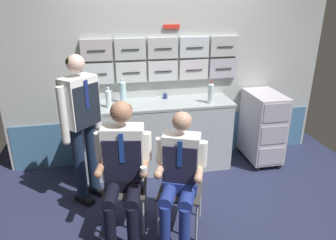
{
  "coord_description": "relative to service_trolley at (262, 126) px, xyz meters",
  "views": [
    {
      "loc": [
        -0.8,
        -2.6,
        2.15
      ],
      "look_at": [
        -0.24,
        0.22,
        1.01
      ],
      "focal_mm": 33.92,
      "sensor_mm": 36.0,
      "label": 1
    }
  ],
  "objects": [
    {
      "name": "espresso_cup_small",
      "position": [
        -2.22,
        0.01,
        0.42
      ],
      "size": [
        0.06,
        0.06,
        0.07
      ],
      "color": "navy",
      "rests_on": "galley_counter"
    },
    {
      "name": "crew_member_center",
      "position": [
        -1.41,
        -1.18,
        0.14
      ],
      "size": [
        0.53,
        0.65,
        1.21
      ],
      "color": "black",
      "rests_on": "ground"
    },
    {
      "name": "water_bottle_short",
      "position": [
        -0.76,
        -0.04,
        0.52
      ],
      "size": [
        0.07,
        0.07,
        0.27
      ],
      "color": "silver",
      "rests_on": "galley_counter"
    },
    {
      "name": "water_bottle_clear",
      "position": [
        -2.0,
        0.03,
        0.5
      ],
      "size": [
        0.07,
        0.07,
        0.24
      ],
      "color": "silver",
      "rests_on": "galley_counter"
    },
    {
      "name": "paper_cup_blue",
      "position": [
        -1.28,
        0.25,
        0.42
      ],
      "size": [
        0.06,
        0.06,
        0.06
      ],
      "color": "navy",
      "rests_on": "galley_counter"
    },
    {
      "name": "galley_bulkhead",
      "position": [
        -1.21,
        0.37,
        0.55
      ],
      "size": [
        4.2,
        0.14,
        2.15
      ],
      "color": "#B4BBB7",
      "rests_on": "ground"
    },
    {
      "name": "service_trolley",
      "position": [
        0.0,
        0.0,
        0.0
      ],
      "size": [
        0.4,
        0.65,
        0.96
      ],
      "color": "black",
      "rests_on": "ground"
    },
    {
      "name": "water_bottle_blue_cap",
      "position": [
        -1.82,
        0.18,
        0.53
      ],
      "size": [
        0.08,
        0.08,
        0.3
      ],
      "color": "silver",
      "rests_on": "galley_counter"
    },
    {
      "name": "folding_chair_center",
      "position": [
        -1.35,
        -1.03,
        -0.01
      ],
      "size": [
        0.52,
        0.52,
        0.82
      ],
      "color": "#A8AAAF",
      "rests_on": "ground"
    },
    {
      "name": "folding_chair_left",
      "position": [
        -1.88,
        -0.88,
        -0.01
      ],
      "size": [
        0.47,
        0.47,
        0.82
      ],
      "color": "#A8AAAF",
      "rests_on": "ground"
    },
    {
      "name": "crew_member_standing",
      "position": [
        -2.29,
        -0.44,
        0.44
      ],
      "size": [
        0.41,
        0.41,
        1.62
      ],
      "color": "black",
      "rests_on": "ground"
    },
    {
      "name": "galley_counter",
      "position": [
        -1.43,
        0.09,
        -0.06
      ],
      "size": [
        1.92,
        0.53,
        0.9
      ],
      "color": "#B0B9BC",
      "rests_on": "ground"
    },
    {
      "name": "crew_member_left",
      "position": [
        -1.91,
        -1.03,
        0.2
      ],
      "size": [
        0.53,
        0.69,
        1.29
      ],
      "color": "black",
      "rests_on": "ground"
    },
    {
      "name": "ground",
      "position": [
        -1.2,
        -1.0,
        -0.53
      ],
      "size": [
        4.8,
        4.8,
        0.04
      ],
      "primitive_type": "cube",
      "color": "#252A46"
    }
  ]
}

